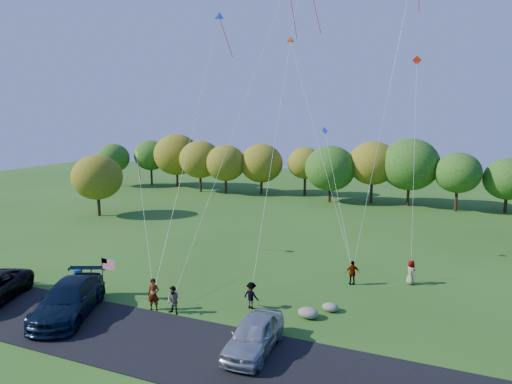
# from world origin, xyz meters

# --- Properties ---
(ground) EXTENTS (140.00, 140.00, 0.00)m
(ground) POSITION_xyz_m (0.00, 0.00, 0.00)
(ground) COLOR #2B5418
(ground) RESTS_ON ground
(asphalt_lane) EXTENTS (44.00, 6.00, 0.06)m
(asphalt_lane) POSITION_xyz_m (0.00, -4.00, 0.03)
(asphalt_lane) COLOR black
(asphalt_lane) RESTS_ON ground
(treeline) EXTENTS (77.01, 27.81, 8.39)m
(treeline) POSITION_xyz_m (-0.19, 36.00, 4.70)
(treeline) COLOR #3A2515
(treeline) RESTS_ON ground
(minivan_navy) EXTENTS (4.98, 7.01, 1.88)m
(minivan_navy) POSITION_xyz_m (-5.26, -3.34, 1.00)
(minivan_navy) COLOR black
(minivan_navy) RESTS_ON asphalt_lane
(minivan_silver) EXTENTS (2.17, 4.92, 1.65)m
(minivan_silver) POSITION_xyz_m (5.96, -2.93, 0.88)
(minivan_silver) COLOR #ABAEB6
(minivan_silver) RESTS_ON asphalt_lane
(flyer_a) EXTENTS (0.80, 0.65, 1.90)m
(flyer_a) POSITION_xyz_m (-1.32, -0.80, 0.95)
(flyer_a) COLOR #4C4C59
(flyer_a) RESTS_ON ground
(flyer_b) EXTENTS (0.88, 0.73, 1.64)m
(flyer_b) POSITION_xyz_m (0.05, -0.80, 0.82)
(flyer_b) COLOR #4C4C59
(flyer_b) RESTS_ON ground
(flyer_c) EXTENTS (1.14, 0.81, 1.60)m
(flyer_c) POSITION_xyz_m (3.85, 1.63, 0.80)
(flyer_c) COLOR #4C4C59
(flyer_c) RESTS_ON ground
(flyer_d) EXTENTS (1.05, 0.77, 1.66)m
(flyer_d) POSITION_xyz_m (8.63, 7.75, 0.83)
(flyer_d) COLOR #4C4C59
(flyer_d) RESTS_ON ground
(flyer_e) EXTENTS (0.88, 0.96, 1.65)m
(flyer_e) POSITION_xyz_m (12.23, 9.39, 0.83)
(flyer_e) COLOR #4C4C59
(flyer_e) RESTS_ON ground
(park_bench) EXTENTS (1.55, 0.81, 0.89)m
(park_bench) POSITION_xyz_m (-12.44, -0.79, 0.47)
(park_bench) COLOR #193D16
(park_bench) RESTS_ON ground
(trash_barrel) EXTENTS (0.53, 0.53, 0.80)m
(trash_barrel) POSITION_xyz_m (-9.03, 1.20, 0.40)
(trash_barrel) COLOR #0C4EB5
(trash_barrel) RESTS_ON ground
(flag_assembly) EXTENTS (1.00, 0.65, 2.70)m
(flag_assembly) POSITION_xyz_m (-4.81, -0.70, 2.04)
(flag_assembly) COLOR black
(flag_assembly) RESTS_ON ground
(boulder_near) EXTENTS (1.18, 0.92, 0.59)m
(boulder_near) POSITION_xyz_m (7.32, 1.68, 0.29)
(boulder_near) COLOR gray
(boulder_near) RESTS_ON ground
(boulder_far) EXTENTS (0.95, 0.79, 0.49)m
(boulder_far) POSITION_xyz_m (8.27, 3.03, 0.25)
(boulder_far) COLOR gray
(boulder_far) RESTS_ON ground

